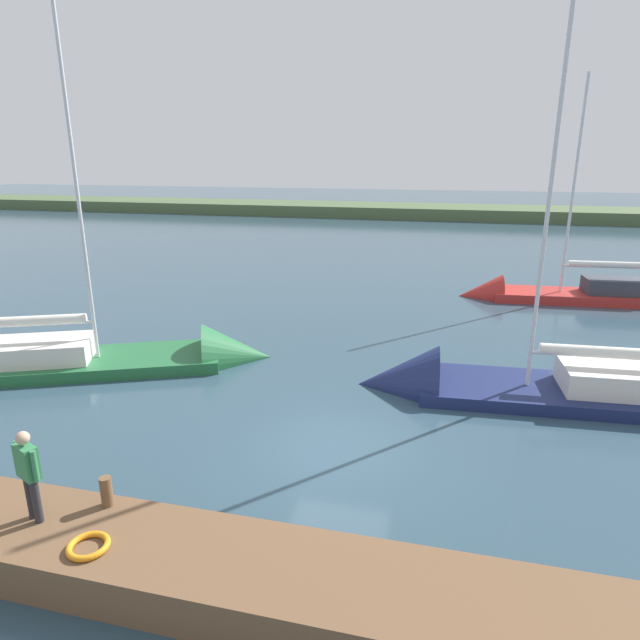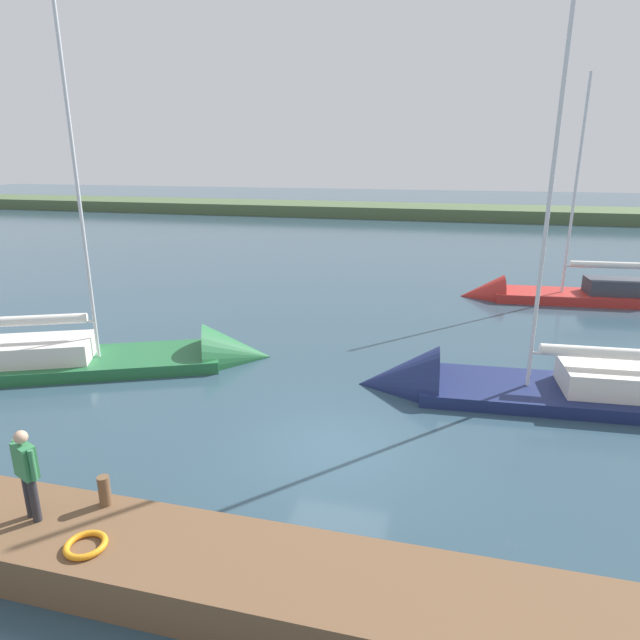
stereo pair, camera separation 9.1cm
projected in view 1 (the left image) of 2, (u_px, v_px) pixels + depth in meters
The scene contains 9 objects.
ground_plane at pixel (336, 446), 12.77m from camera, with size 200.00×200.00×0.00m, color #2D4756.
far_shoreline at pixel (434, 217), 60.06m from camera, with size 180.00×8.00×2.40m, color #4C603D.
dock_pier at pixel (269, 583), 8.22m from camera, with size 21.16×1.90×0.73m, color brown.
mooring_post_near at pixel (106, 491), 9.38m from camera, with size 0.21×0.21×0.54m, color brown.
life_ring_buoy at pixel (88, 546), 8.39m from camera, with size 0.66×0.66×0.10m, color orange.
sailboat_far_right at pixel (492, 390), 15.55m from camera, with size 10.19×3.20×12.24m.
sailboat_near_dock at pixel (142, 361), 17.67m from camera, with size 10.44×6.44×12.77m.
sailboat_behind_pier at pixel (550, 297), 25.67m from camera, with size 10.09×2.94×11.02m.
person_on_dock at pixel (28, 470), 8.81m from camera, with size 0.58×0.38×1.63m.
Camera 1 is at (-2.36, 11.10, 6.58)m, focal length 30.44 mm.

